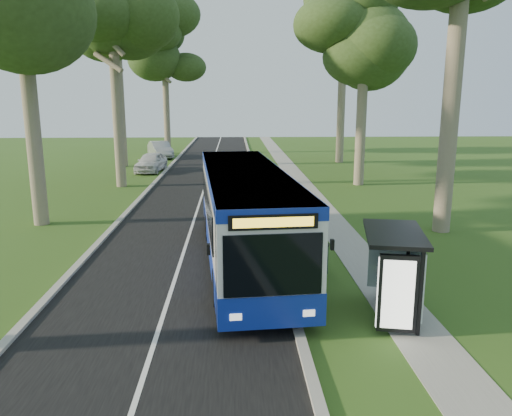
% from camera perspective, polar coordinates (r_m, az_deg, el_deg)
% --- Properties ---
extents(ground, '(120.00, 120.00, 0.00)m').
position_cam_1_polar(ground, '(15.96, 3.28, -8.55)').
color(ground, '#35561B').
rests_on(ground, ground).
extents(road, '(7.00, 100.00, 0.02)m').
position_cam_1_polar(road, '(25.54, -6.82, -0.53)').
color(road, black).
rests_on(road, ground).
extents(kerb_east, '(0.25, 100.00, 0.12)m').
position_cam_1_polar(kerb_east, '(25.50, 1.04, -0.35)').
color(kerb_east, '#9E9B93').
rests_on(kerb_east, ground).
extents(kerb_west, '(0.25, 100.00, 0.12)m').
position_cam_1_polar(kerb_west, '(26.03, -14.53, -0.49)').
color(kerb_west, '#9E9B93').
rests_on(kerb_west, ground).
extents(centre_line, '(0.12, 100.00, 0.00)m').
position_cam_1_polar(centre_line, '(25.54, -6.82, -0.50)').
color(centre_line, white).
rests_on(centre_line, road).
extents(footpath, '(1.50, 100.00, 0.02)m').
position_cam_1_polar(footpath, '(25.87, 7.69, -0.39)').
color(footpath, gray).
rests_on(footpath, ground).
extents(bus, '(3.63, 12.59, 3.29)m').
position_cam_1_polar(bus, '(17.52, -1.29, -0.78)').
color(bus, silver).
rests_on(bus, ground).
extents(bus_stop_sign, '(0.16, 0.37, 2.67)m').
position_cam_1_polar(bus_stop_sign, '(13.10, 7.56, -5.74)').
color(bus_stop_sign, gray).
rests_on(bus_stop_sign, ground).
extents(bus_shelter, '(1.97, 2.94, 2.33)m').
position_cam_1_polar(bus_shelter, '(13.35, 16.44, -5.90)').
color(bus_shelter, black).
rests_on(bus_shelter, ground).
extents(litter_bin, '(0.58, 0.58, 1.01)m').
position_cam_1_polar(litter_bin, '(16.78, 7.34, -5.72)').
color(litter_bin, black).
rests_on(litter_bin, ground).
extents(car_white, '(2.29, 4.66, 1.53)m').
position_cam_1_polar(car_white, '(40.33, -11.90, 5.15)').
color(car_white, silver).
rests_on(car_white, ground).
extents(car_silver, '(3.19, 5.09, 1.58)m').
position_cam_1_polar(car_silver, '(49.73, -10.89, 6.57)').
color(car_silver, '#AAADB1').
rests_on(car_silver, ground).
extents(tree_west_c, '(5.20, 5.20, 13.74)m').
position_cam_1_polar(tree_west_c, '(33.95, -16.12, 19.57)').
color(tree_west_c, '#7A6B56').
rests_on(tree_west_c, ground).
extents(tree_west_d, '(5.20, 5.20, 17.59)m').
position_cam_1_polar(tree_west_d, '(44.45, -15.88, 21.46)').
color(tree_west_d, '#7A6B56').
rests_on(tree_west_d, ground).
extents(tree_west_e, '(5.20, 5.20, 13.87)m').
position_cam_1_polar(tree_west_e, '(53.47, -10.44, 17.18)').
color(tree_west_e, '#7A6B56').
rests_on(tree_west_e, ground).
extents(tree_east_c, '(5.20, 5.20, 14.57)m').
position_cam_1_polar(tree_east_c, '(34.24, 12.45, 20.73)').
color(tree_east_c, '#7A6B56').
rests_on(tree_east_c, ground).
extents(tree_east_d, '(5.20, 5.20, 15.63)m').
position_cam_1_polar(tree_east_d, '(46.20, 10.03, 19.58)').
color(tree_east_d, '#7A6B56').
rests_on(tree_east_d, ground).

